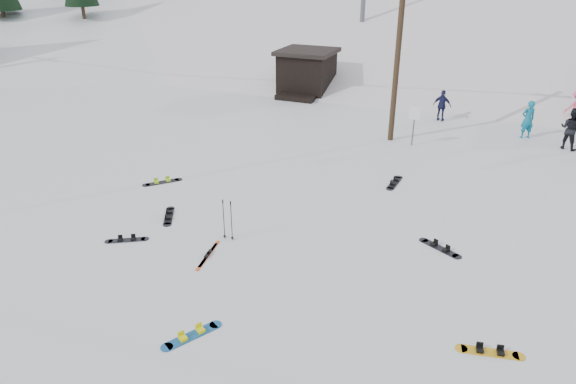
% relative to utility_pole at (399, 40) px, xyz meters
% --- Properties ---
extents(ground, '(200.00, 200.00, 0.00)m').
position_rel_utility_pole_xyz_m(ground, '(-2.00, -14.00, -4.68)').
color(ground, silver).
rests_on(ground, ground).
extents(ski_slope, '(60.00, 85.24, 65.97)m').
position_rel_utility_pole_xyz_m(ski_slope, '(-2.00, 41.00, -16.68)').
color(ski_slope, silver).
rests_on(ski_slope, ground).
extents(ridge_left, '(47.54, 95.03, 58.38)m').
position_rel_utility_pole_xyz_m(ridge_left, '(-38.00, 34.00, -15.68)').
color(ridge_left, silver).
rests_on(ridge_left, ground).
extents(treeline_left, '(20.00, 64.00, 10.00)m').
position_rel_utility_pole_xyz_m(treeline_left, '(-36.00, 26.00, -4.68)').
color(treeline_left, black).
rests_on(treeline_left, ground).
extents(treeline_crest, '(50.00, 6.00, 10.00)m').
position_rel_utility_pole_xyz_m(treeline_crest, '(-2.00, 72.00, -4.68)').
color(treeline_crest, black).
rests_on(treeline_crest, ski_slope).
extents(utility_pole, '(2.00, 0.26, 9.00)m').
position_rel_utility_pole_xyz_m(utility_pole, '(0.00, 0.00, 0.00)').
color(utility_pole, '#3A2819').
rests_on(utility_pole, ground).
extents(trail_sign, '(0.50, 0.09, 1.85)m').
position_rel_utility_pole_xyz_m(trail_sign, '(1.10, -0.42, -3.41)').
color(trail_sign, '#595B60').
rests_on(trail_sign, ground).
extents(lift_hut, '(3.40, 4.10, 2.75)m').
position_rel_utility_pole_xyz_m(lift_hut, '(-7.00, 6.94, -3.32)').
color(lift_hut, black).
rests_on(lift_hut, ground).
extents(hero_snowboard, '(0.92, 1.40, 0.11)m').
position_rel_utility_pole_xyz_m(hero_snowboard, '(-1.19, -15.73, -4.65)').
color(hero_snowboard, '#175998').
rests_on(hero_snowboard, ground).
extents(hero_skis, '(0.37, 1.69, 0.09)m').
position_rel_utility_pole_xyz_m(hero_skis, '(-2.68, -12.51, -4.66)').
color(hero_skis, '#E14017').
rests_on(hero_skis, ground).
extents(ski_poles, '(0.37, 0.10, 1.34)m').
position_rel_utility_pole_xyz_m(ski_poles, '(-2.59, -11.40, -4.00)').
color(ski_poles, black).
rests_on(ski_poles, ground).
extents(board_scatter_a, '(1.19, 0.82, 0.09)m').
position_rel_utility_pole_xyz_m(board_scatter_a, '(-5.47, -12.73, -4.66)').
color(board_scatter_a, black).
rests_on(board_scatter_a, ground).
extents(board_scatter_b, '(0.87, 1.33, 0.10)m').
position_rel_utility_pole_xyz_m(board_scatter_b, '(-5.20, -10.88, -4.65)').
color(board_scatter_b, black).
rests_on(board_scatter_b, ground).
extents(board_scatter_c, '(1.14, 1.24, 0.11)m').
position_rel_utility_pole_xyz_m(board_scatter_c, '(-7.10, -8.56, -4.65)').
color(board_scatter_c, black).
rests_on(board_scatter_c, ground).
extents(board_scatter_d, '(1.35, 0.88, 0.11)m').
position_rel_utility_pole_xyz_m(board_scatter_d, '(3.62, -9.44, -4.65)').
color(board_scatter_d, black).
rests_on(board_scatter_d, ground).
extents(board_scatter_e, '(1.48, 0.52, 0.11)m').
position_rel_utility_pole_xyz_m(board_scatter_e, '(5.28, -13.62, -4.65)').
color(board_scatter_e, gold).
rests_on(board_scatter_e, ground).
extents(board_scatter_f, '(0.38, 1.55, 0.11)m').
position_rel_utility_pole_xyz_m(board_scatter_f, '(1.30, -5.09, -4.65)').
color(board_scatter_f, black).
rests_on(board_scatter_f, ground).
extents(skier_teal, '(0.80, 0.72, 1.84)m').
position_rel_utility_pole_xyz_m(skier_teal, '(5.96, 2.82, -3.76)').
color(skier_teal, '#0D6984').
rests_on(skier_teal, ground).
extents(skier_dark, '(1.15, 1.06, 1.91)m').
position_rel_utility_pole_xyz_m(skier_dark, '(7.75, 1.89, -3.72)').
color(skier_dark, black).
rests_on(skier_dark, ground).
extents(skier_pink, '(1.32, 1.06, 1.79)m').
position_rel_utility_pole_xyz_m(skier_pink, '(8.31, 6.27, -3.79)').
color(skier_pink, '#F5566F').
rests_on(skier_pink, ground).
extents(skier_navy, '(1.02, 0.56, 1.65)m').
position_rel_utility_pole_xyz_m(skier_navy, '(1.79, 4.15, -3.86)').
color(skier_navy, '#191A3E').
rests_on(skier_navy, ground).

